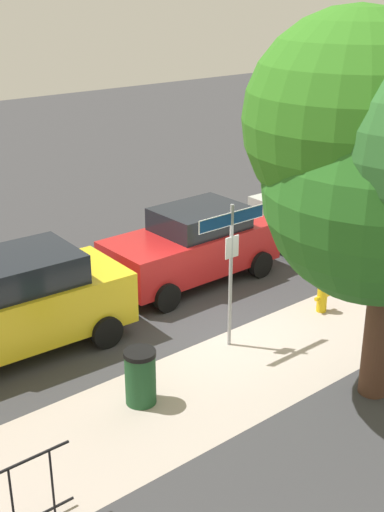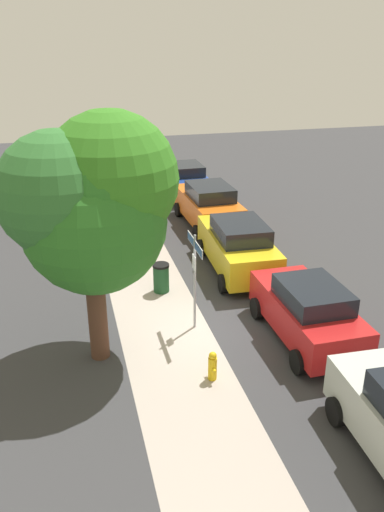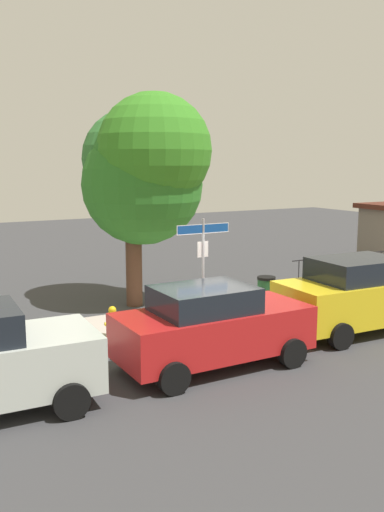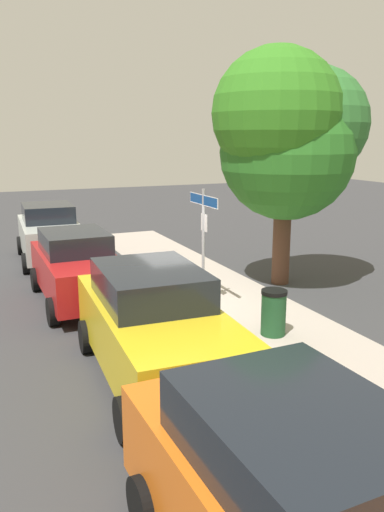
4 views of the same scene
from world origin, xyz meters
TOP-DOWN VIEW (x-y plane):
  - ground_plane at (0.00, 0.00)m, footprint 60.00×60.00m
  - sidewalk_strip at (2.00, 1.30)m, footprint 24.00×2.60m
  - street_sign at (0.17, 0.40)m, footprint 1.57×0.07m
  - shade_tree at (-0.32, 3.07)m, footprint 3.64×4.41m
  - car_silver at (-6.05, -2.41)m, footprint 4.26×2.14m
  - car_red at (-1.25, -2.43)m, footprint 4.20×1.99m
  - car_yellow at (3.55, -2.06)m, footprint 4.74×2.24m
  - fire_hydrant at (-2.34, 0.60)m, footprint 0.42×0.22m
  - trash_bin at (2.64, 0.90)m, footprint 0.55×0.55m

SIDE VIEW (x-z plane):
  - ground_plane at x=0.00m, z-range 0.00..0.00m
  - sidewalk_strip at x=2.00m, z-range 0.00..0.00m
  - fire_hydrant at x=-2.34m, z-range -0.01..0.77m
  - trash_bin at x=2.64m, z-range 0.00..0.98m
  - car_red at x=-1.25m, z-range 0.01..1.79m
  - car_silver at x=-6.05m, z-range 0.01..1.89m
  - car_yellow at x=3.55m, z-range 0.01..1.93m
  - street_sign at x=0.17m, z-range 0.62..3.50m
  - shade_tree at x=-0.32m, z-range 1.06..7.40m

